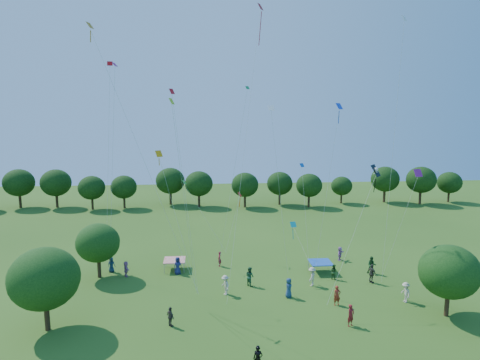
# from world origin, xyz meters

# --- Properties ---
(near_tree_west) EXTENTS (5.13, 5.13, 6.37)m
(near_tree_west) POSITION_xyz_m (-14.65, 12.47, 4.05)
(near_tree_west) COLOR #422B19
(near_tree_west) RESTS_ON ground
(near_tree_north) EXTENTS (4.24, 4.24, 5.46)m
(near_tree_north) POSITION_xyz_m (-13.29, 22.92, 3.54)
(near_tree_north) COLOR #422B19
(near_tree_north) RESTS_ON ground
(near_tree_east) EXTENTS (4.71, 4.71, 5.84)m
(near_tree_east) POSITION_xyz_m (16.51, 12.12, 3.71)
(near_tree_east) COLOR #422B19
(near_tree_east) RESTS_ON ground
(treeline) EXTENTS (88.01, 8.77, 6.77)m
(treeline) POSITION_xyz_m (-1.73, 55.43, 4.09)
(treeline) COLOR #422B19
(treeline) RESTS_ON ground
(tent_red_stripe) EXTENTS (2.20, 2.20, 1.10)m
(tent_red_stripe) POSITION_xyz_m (-5.96, 24.37, 1.04)
(tent_red_stripe) COLOR red
(tent_red_stripe) RESTS_ON ground
(tent_blue) EXTENTS (2.20, 2.20, 1.10)m
(tent_blue) POSITION_xyz_m (9.00, 22.42, 1.04)
(tent_blue) COLOR #1B4FB2
(tent_blue) RESTS_ON ground
(man_in_black) EXTENTS (0.70, 0.54, 1.66)m
(man_in_black) POSITION_xyz_m (0.46, 5.98, 0.83)
(man_in_black) COLOR black
(man_in_black) RESTS_ON ground
(crowd_person_0) EXTENTS (0.74, 0.98, 1.76)m
(crowd_person_0) POSITION_xyz_m (4.55, 16.67, 0.88)
(crowd_person_0) COLOR navy
(crowd_person_0) RESTS_ON ground
(crowd_person_1) EXTENTS (0.76, 0.68, 1.72)m
(crowd_person_1) POSITION_xyz_m (8.26, 11.14, 0.86)
(crowd_person_1) COLOR maroon
(crowd_person_1) RESTS_ON ground
(crowd_person_2) EXTENTS (0.91, 1.01, 1.81)m
(crowd_person_2) POSITION_xyz_m (1.40, 19.58, 0.91)
(crowd_person_2) COLOR #245434
(crowd_person_2) RESTS_ON ground
(crowd_person_3) EXTENTS (1.08, 1.29, 1.81)m
(crowd_person_3) POSITION_xyz_m (7.24, 19.02, 0.91)
(crowd_person_3) COLOR beige
(crowd_person_3) RESTS_ON ground
(crowd_person_4) EXTENTS (0.87, 0.98, 1.55)m
(crowd_person_4) POSITION_xyz_m (-5.48, 12.25, 0.77)
(crowd_person_4) COLOR #413934
(crowd_person_4) RESTS_ON ground
(crowd_person_5) EXTENTS (0.96, 1.55, 1.57)m
(crowd_person_5) POSITION_xyz_m (-10.68, 22.92, 0.78)
(crowd_person_5) COLOR #AD659A
(crowd_person_5) RESTS_ON ground
(crowd_person_6) EXTENTS (0.82, 0.53, 1.56)m
(crowd_person_6) POSITION_xyz_m (-12.39, 24.27, 0.78)
(crowd_person_6) COLOR navy
(crowd_person_6) RESTS_ON ground
(crowd_person_7) EXTENTS (0.69, 0.50, 1.71)m
(crowd_person_7) POSITION_xyz_m (8.33, 14.76, 0.86)
(crowd_person_7) COLOR maroon
(crowd_person_7) RESTS_ON ground
(crowd_person_8) EXTENTS (0.79, 0.82, 1.51)m
(crowd_person_8) POSITION_xyz_m (9.78, 20.48, 0.75)
(crowd_person_8) COLOR #275123
(crowd_person_8) RESTS_ON ground
(crowd_person_9) EXTENTS (0.62, 1.20, 1.77)m
(crowd_person_9) POSITION_xyz_m (14.40, 14.85, 0.88)
(crowd_person_9) COLOR beige
(crowd_person_9) RESTS_ON ground
(crowd_person_10) EXTENTS (0.90, 1.19, 1.85)m
(crowd_person_10) POSITION_xyz_m (13.15, 19.23, 0.93)
(crowd_person_10) COLOR #3F3A32
(crowd_person_10) RESTS_ON ground
(crowd_person_11) EXTENTS (1.27, 1.46, 1.54)m
(crowd_person_11) POSITION_xyz_m (12.13, 25.77, 0.77)
(crowd_person_11) COLOR #A663AA
(crowd_person_11) RESTS_ON ground
(crowd_person_12) EXTENTS (0.99, 0.87, 1.78)m
(crowd_person_12) POSITION_xyz_m (-5.57, 23.12, 0.89)
(crowd_person_12) COLOR navy
(crowd_person_12) RESTS_ON ground
(crowd_person_13) EXTENTS (0.44, 0.63, 1.60)m
(crowd_person_13) POSITION_xyz_m (-1.26, 25.01, 0.80)
(crowd_person_13) COLOR maroon
(crowd_person_13) RESTS_ON ground
(crowd_person_14) EXTENTS (1.00, 0.77, 1.79)m
(crowd_person_14) POSITION_xyz_m (14.07, 21.55, 0.89)
(crowd_person_14) COLOR #214D22
(crowd_person_14) RESTS_ON ground
(crowd_person_15) EXTENTS (0.92, 1.29, 1.81)m
(crowd_person_15) POSITION_xyz_m (-1.02, 17.70, 0.90)
(crowd_person_15) COLOR #C0B59A
(crowd_person_15) RESTS_ON ground
(pirate_kite) EXTENTS (5.70, 4.71, 10.50)m
(pirate_kite) POSITION_xyz_m (11.69, 16.12, 11.13)
(pirate_kite) COLOR black
(red_high_kite) EXTENTS (4.07, 9.80, 24.87)m
(red_high_kite) POSITION_xyz_m (1.87, 20.49, 20.68)
(red_high_kite) COLOR red
(small_kite_0) EXTENTS (1.03, 2.61, 19.95)m
(small_kite_0) POSITION_xyz_m (-12.13, 25.06, 15.73)
(small_kite_0) COLOR red
(small_kite_1) EXTENTS (1.96, 2.14, 6.21)m
(small_kite_1) POSITION_xyz_m (0.96, 27.54, 6.52)
(small_kite_1) COLOR red
(small_kite_2) EXTENTS (1.50, 5.31, 15.81)m
(small_kite_2) POSITION_xyz_m (-4.48, 11.35, 12.61)
(small_kite_2) COLOR #B7D412
(small_kite_3) EXTENTS (3.20, 1.64, 17.44)m
(small_kite_3) POSITION_xyz_m (0.49, 22.48, 12.73)
(small_kite_3) COLOR #198E48
(small_kite_4) EXTENTS (2.41, 1.02, 15.79)m
(small_kite_4) POSITION_xyz_m (9.50, 20.49, 14.24)
(small_kite_4) COLOR blue
(small_kite_5) EXTENTS (1.38, 1.39, 19.64)m
(small_kite_5) POSITION_xyz_m (-11.44, 23.82, 15.46)
(small_kite_5) COLOR #8D176F
(small_kite_6) EXTENTS (1.88, 1.47, 15.54)m
(small_kite_6) POSITION_xyz_m (3.70, 19.90, 13.28)
(small_kite_6) COLOR white
(small_kite_7) EXTENTS (1.44, 3.60, 3.48)m
(small_kite_7) POSITION_xyz_m (6.63, 24.42, 4.14)
(small_kite_7) COLOR #0BAAB1
(small_kite_8) EXTENTS (1.93, 1.29, 16.64)m
(small_kite_8) POSITION_xyz_m (-4.61, 14.24, 13.07)
(small_kite_8) COLOR red
(small_kite_9) EXTENTS (3.32, 1.52, 11.84)m
(small_kite_9) POSITION_xyz_m (-5.93, 16.28, 10.85)
(small_kite_9) COLOR #FF980D
(small_kite_10) EXTENTS (7.42, 2.35, 21.07)m
(small_kite_10) POSITION_xyz_m (-8.67, 13.43, 16.63)
(small_kite_10) COLOR orange
(small_kite_11) EXTENTS (4.66, 1.58, 7.77)m
(small_kite_11) POSITION_xyz_m (-4.21, 26.63, 7.63)
(small_kite_11) COLOR #248818
(small_kite_12) EXTENTS (0.53, 3.57, 9.75)m
(small_kite_12) POSITION_xyz_m (7.33, 23.62, 8.74)
(small_kite_12) COLOR blue
(small_kite_13) EXTENTS (1.80, 2.95, 10.37)m
(small_kite_13) POSITION_xyz_m (14.24, 14.43, 10.01)
(small_kite_13) COLOR #96197D
(small_kite_14) EXTENTS (1.49, 1.26, 22.91)m
(small_kite_14) POSITION_xyz_m (13.70, 16.97, 17.49)
(small_kite_14) COLOR white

